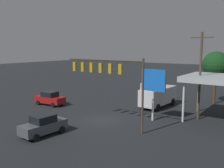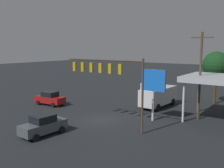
{
  "view_description": "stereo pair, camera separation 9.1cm",
  "coord_description": "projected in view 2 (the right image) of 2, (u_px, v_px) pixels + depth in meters",
  "views": [
    {
      "loc": [
        -16.66,
        21.67,
        8.17
      ],
      "look_at": [
        0.0,
        -2.0,
        3.9
      ],
      "focal_mm": 40.0,
      "sensor_mm": 36.0,
      "label": 1
    },
    {
      "loc": [
        -16.73,
        21.62,
        8.17
      ],
      "look_at": [
        0.0,
        -2.0,
        3.9
      ],
      "focal_mm": 40.0,
      "sensor_mm": 36.0,
      "label": 2
    }
  ],
  "objects": [
    {
      "name": "sedan_waiting",
      "position": [
        50.0,
        98.0,
        35.56
      ],
      "size": [
        4.52,
        2.31,
        1.93
      ],
      "rotation": [
        0.0,
        0.0,
        0.07
      ],
      "color": "maroon",
      "rests_on": "ground"
    },
    {
      "name": "delivery_truck",
      "position": [
        158.0,
        95.0,
        34.12
      ],
      "size": [
        2.88,
        6.93,
        3.58
      ],
      "rotation": [
        0.0,
        0.0,
        1.51
      ],
      "color": "silver",
      "rests_on": "ground"
    },
    {
      "name": "street_tree",
      "position": [
        216.0,
        65.0,
        35.68
      ],
      "size": [
        3.84,
        3.84,
        7.6
      ],
      "color": "#4C331E",
      "rests_on": "ground"
    },
    {
      "name": "price_sign",
      "position": [
        153.0,
        83.0,
        27.44
      ],
      "size": [
        2.84,
        0.27,
        5.76
      ],
      "color": "silver",
      "rests_on": "ground"
    },
    {
      "name": "traffic_signal_assembly",
      "position": [
        107.0,
        73.0,
        25.36
      ],
      "size": [
        9.47,
        0.43,
        7.17
      ],
      "color": "#473828",
      "rests_on": "ground"
    },
    {
      "name": "sedan_far",
      "position": [
        43.0,
        125.0,
        23.34
      ],
      "size": [
        2.3,
        4.51,
        1.93
      ],
      "rotation": [
        0.0,
        0.0,
        1.5
      ],
      "color": "#474C51",
      "rests_on": "ground"
    },
    {
      "name": "ground_plane",
      "position": [
        102.0,
        120.0,
        28.22
      ],
      "size": [
        200.0,
        200.0,
        0.0
      ],
      "primitive_type": "plane",
      "color": "black"
    },
    {
      "name": "utility_pole",
      "position": [
        200.0,
        74.0,
        27.79
      ],
      "size": [
        2.4,
        0.26,
        9.82
      ],
      "color": "#473828",
      "rests_on": "ground"
    }
  ]
}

